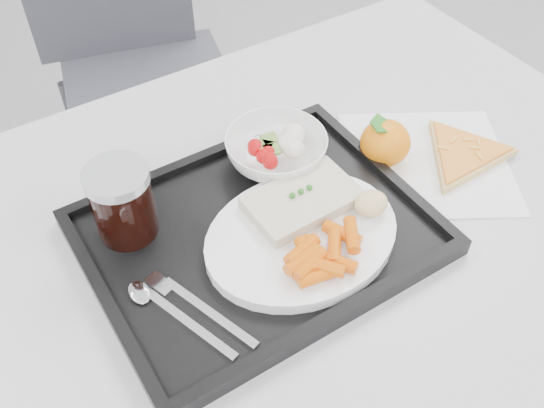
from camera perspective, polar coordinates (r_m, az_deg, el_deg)
The scene contains 14 objects.
table at distance 0.91m, azimuth 0.43°, elevation -4.14°, with size 1.20×0.80×0.75m.
chair at distance 1.64m, azimuth -13.02°, elevation 14.32°, with size 0.51×0.51×0.93m.
tray at distance 0.83m, azimuth -1.36°, elevation -2.88°, with size 0.45×0.35×0.03m.
dinner_plate at distance 0.81m, azimuth 2.79°, elevation -3.09°, with size 0.27×0.27×0.02m.
fish_fillet at distance 0.83m, azimuth 2.90°, elevation 0.36°, with size 0.15×0.10×0.03m.
bread_roll at distance 0.83m, azimuth 9.30°, elevation 0.06°, with size 0.05×0.05×0.03m.
salad_bowl at distance 0.91m, azimuth 0.39°, elevation 5.10°, with size 0.15×0.15×0.05m.
cola_glass at distance 0.81m, azimuth -13.93°, elevation 0.25°, with size 0.08×0.08×0.11m.
cutlery at distance 0.76m, azimuth -9.07°, elevation -9.44°, with size 0.11×0.17×0.01m.
napkin at distance 0.97m, azimuth 14.31°, elevation 3.87°, with size 0.34×0.33×0.00m.
tangerine at distance 0.94m, azimuth 10.61°, elevation 5.70°, with size 0.08×0.08×0.07m.
pizza_slice at distance 0.99m, azimuth 17.57°, elevation 4.55°, with size 0.26×0.26×0.02m.
carrot_pile at distance 0.76m, azimuth 4.75°, elevation -4.76°, with size 0.13×0.09×0.03m.
salad_contents at distance 0.90m, azimuth 0.85°, elevation 5.51°, with size 0.10×0.07×0.03m.
Camera 1 is at (-0.31, -0.18, 1.39)m, focal length 40.00 mm.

